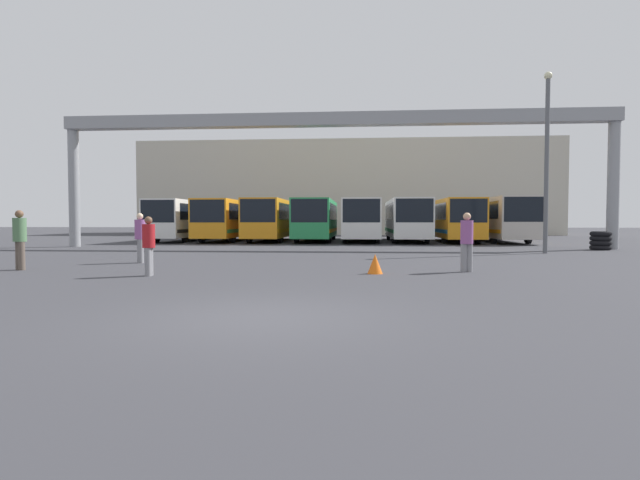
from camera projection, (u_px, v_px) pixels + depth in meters
ground_plane at (261, 318)px, 7.88m from camera, size 200.00×200.00×0.00m
building_backdrop at (347, 190)px, 57.53m from camera, size 44.68×12.00×10.00m
overhead_gantry at (332, 135)px, 27.52m from camera, size 30.51×0.80×7.45m
bus_slot_0 at (185, 218)px, 37.25m from camera, size 2.44×10.39×2.95m
bus_slot_1 at (228, 218)px, 36.85m from camera, size 2.49×10.12×2.96m
bus_slot_2 at (273, 218)px, 36.98m from camera, size 2.50×10.90×2.99m
bus_slot_3 at (317, 218)px, 36.68m from camera, size 2.54×10.83×2.98m
bus_slot_4 at (361, 218)px, 36.87m from camera, size 2.56×11.74×2.98m
bus_slot_5 at (406, 218)px, 36.37m from camera, size 2.54×11.26×2.98m
bus_slot_6 at (453, 218)px, 35.60m from camera, size 2.49×10.23×2.96m
bus_slot_7 at (498, 217)px, 35.96m from camera, size 2.57×11.49×3.07m
pedestrian_mid_left at (467, 241)px, 14.82m from camera, size 0.37×0.37×1.77m
pedestrian_near_right at (20, 238)px, 15.40m from camera, size 0.39×0.39×1.85m
pedestrian_mid_right at (140, 237)px, 17.98m from camera, size 0.37×0.37×1.80m
pedestrian_near_left at (149, 244)px, 13.76m from camera, size 0.34×0.34×1.64m
traffic_cone at (375, 264)px, 14.35m from camera, size 0.44×0.44×0.57m
tire_stack at (601, 241)px, 25.87m from camera, size 1.04×1.04×0.96m
lamp_post at (547, 155)px, 23.02m from camera, size 0.36×0.36×8.36m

